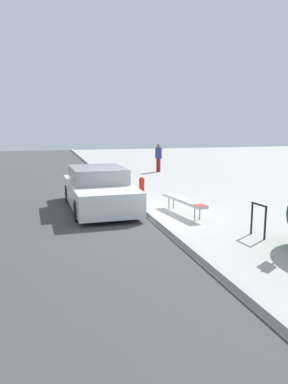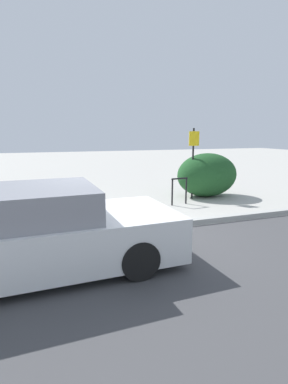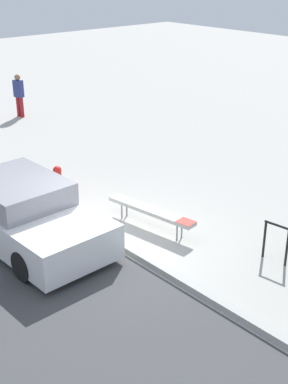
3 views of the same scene
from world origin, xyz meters
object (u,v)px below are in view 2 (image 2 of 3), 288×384
bench (97,205)px  sign_post (193,157)px  parked_car_near (35,233)px  bike_rack (179,188)px

bench → sign_post: bearing=15.7°
sign_post → bench: bearing=-156.2°
bench → sign_post: (3.47, 1.53, 0.97)m
sign_post → parked_car_near: bearing=-141.4°
sign_post → parked_car_near: sign_post is taller
bike_rack → sign_post: 1.34m
sign_post → parked_car_near: 6.33m
bench → bike_rack: size_ratio=2.81×
bike_rack → sign_post: sign_post is taller
bike_rack → sign_post: size_ratio=0.36×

